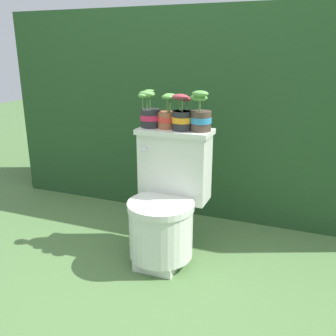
{
  "coord_description": "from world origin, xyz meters",
  "views": [
    {
      "loc": [
        0.77,
        -1.8,
        1.18
      ],
      "look_at": [
        0.04,
        0.06,
        0.54
      ],
      "focal_mm": 40.0,
      "sensor_mm": 36.0,
      "label": 1
    }
  ],
  "objects": [
    {
      "name": "toilet",
      "position": [
        0.04,
        0.04,
        0.34
      ],
      "size": [
        0.43,
        0.51,
        0.75
      ],
      "color": "silver",
      "rests_on": "ground"
    },
    {
      "name": "potted_plant_middle",
      "position": [
        0.08,
        0.16,
        0.83
      ],
      "size": [
        0.12,
        0.12,
        0.2
      ],
      "color": "#262628",
      "rests_on": "toilet"
    },
    {
      "name": "hedge_backdrop",
      "position": [
        0.0,
        1.0,
        0.73
      ],
      "size": [
        3.0,
        0.68,
        1.46
      ],
      "color": "#234723",
      "rests_on": "ground"
    },
    {
      "name": "potted_plant_midleft",
      "position": [
        -0.01,
        0.18,
        0.82
      ],
      "size": [
        0.11,
        0.12,
        0.2
      ],
      "color": "#9E5638",
      "rests_on": "toilet"
    },
    {
      "name": "potted_plant_midright",
      "position": [
        0.19,
        0.17,
        0.83
      ],
      "size": [
        0.12,
        0.13,
        0.23
      ],
      "color": "#47382D",
      "rests_on": "toilet"
    },
    {
      "name": "ground_plane",
      "position": [
        0.0,
        0.0,
        0.0
      ],
      "size": [
        12.0,
        12.0,
        0.0
      ],
      "primitive_type": "plane",
      "color": "#4C703D"
    },
    {
      "name": "potted_plant_left",
      "position": [
        -0.12,
        0.17,
        0.82
      ],
      "size": [
        0.13,
        0.12,
        0.22
      ],
      "color": "#262628",
      "rests_on": "toilet"
    }
  ]
}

